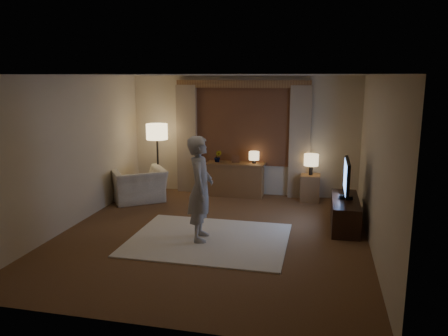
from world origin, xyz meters
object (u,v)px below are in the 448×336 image
(armchair, at_px, (139,185))
(sideboard, at_px, (236,180))
(tv_stand, at_px, (345,213))
(side_table, at_px, (310,188))
(person, at_px, (200,189))

(armchair, bearing_deg, sideboard, 168.14)
(armchair, relative_size, tv_stand, 0.76)
(armchair, distance_m, tv_stand, 4.22)
(sideboard, distance_m, side_table, 1.61)
(armchair, height_order, tv_stand, armchair)
(side_table, height_order, tv_stand, side_table)
(sideboard, bearing_deg, side_table, -1.78)
(armchair, relative_size, person, 0.64)
(side_table, xyz_separation_m, tv_stand, (0.64, -1.52, -0.03))
(sideboard, relative_size, side_table, 2.14)
(armchair, relative_size, side_table, 1.89)
(armchair, height_order, person, person)
(armchair, distance_m, side_table, 3.61)
(sideboard, height_order, tv_stand, sideboard)
(tv_stand, distance_m, person, 2.63)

